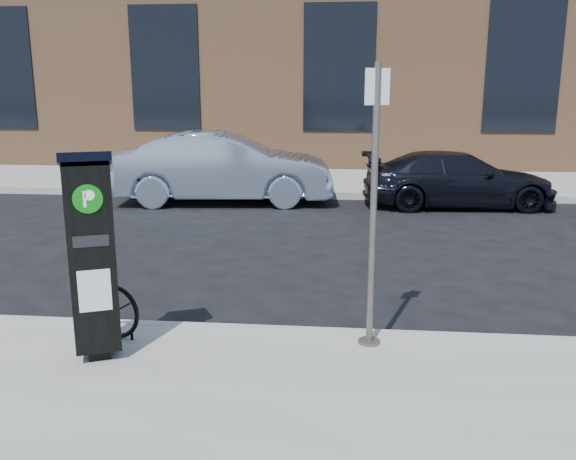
# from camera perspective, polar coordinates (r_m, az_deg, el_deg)

# --- Properties ---
(ground) EXTENTS (120.00, 120.00, 0.00)m
(ground) POSITION_cam_1_polar(r_m,az_deg,el_deg) (6.24, 2.41, -10.48)
(ground) COLOR black
(ground) RESTS_ON ground
(sidewalk_far) EXTENTS (60.00, 12.00, 0.15)m
(sidewalk_far) POSITION_cam_1_polar(r_m,az_deg,el_deg) (19.85, 4.73, 6.24)
(sidewalk_far) COLOR gray
(sidewalk_far) RESTS_ON ground
(curb_near) EXTENTS (60.00, 0.12, 0.16)m
(curb_near) POSITION_cam_1_polar(r_m,az_deg,el_deg) (6.19, 2.40, -9.92)
(curb_near) COLOR #9E9B93
(curb_near) RESTS_ON ground
(curb_far) EXTENTS (60.00, 0.12, 0.16)m
(curb_far) POSITION_cam_1_polar(r_m,az_deg,el_deg) (13.94, 4.30, 3.22)
(curb_far) COLOR #9E9B93
(curb_far) RESTS_ON ground
(building) EXTENTS (28.00, 10.05, 8.25)m
(building) POSITION_cam_1_polar(r_m,az_deg,el_deg) (22.76, 5.08, 17.41)
(building) COLOR #936643
(building) RESTS_ON ground
(parking_kiosk) EXTENTS (0.54, 0.51, 1.85)m
(parking_kiosk) POSITION_cam_1_polar(r_m,az_deg,el_deg) (5.53, -17.85, -2.19)
(parking_kiosk) COLOR black
(parking_kiosk) RESTS_ON sidewalk_near
(sign_pole) EXTENTS (0.22, 0.21, 2.57)m
(sign_pole) POSITION_cam_1_polar(r_m,az_deg,el_deg) (5.51, 7.98, 1.77)
(sign_pole) COLOR #5C5551
(sign_pole) RESTS_ON sidewalk_near
(bike_rack) EXTENTS (0.53, 0.19, 0.54)m
(bike_rack) POSITION_cam_1_polar(r_m,az_deg,el_deg) (6.11, -15.88, -7.37)
(bike_rack) COLOR black
(bike_rack) RESTS_ON sidewalk_near
(car_silver) EXTENTS (4.84, 2.09, 1.55)m
(car_silver) POSITION_cam_1_polar(r_m,az_deg,el_deg) (13.44, -6.04, 5.83)
(car_silver) COLOR #8D9CB3
(car_silver) RESTS_ON ground
(car_dark) EXTENTS (4.13, 1.92, 1.17)m
(car_dark) POSITION_cam_1_polar(r_m,az_deg,el_deg) (13.45, 15.66, 4.58)
(car_dark) COLOR black
(car_dark) RESTS_ON ground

